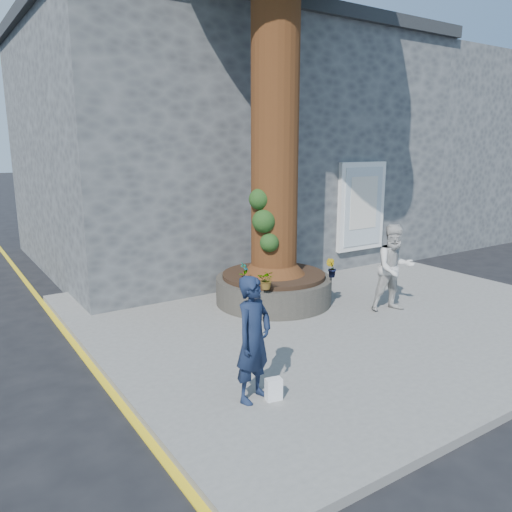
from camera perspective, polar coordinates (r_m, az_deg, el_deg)
ground at (r=8.19m, az=5.61°, el=-10.57°), size 120.00×120.00×0.00m
pavement at (r=9.79m, az=8.80°, el=-6.34°), size 9.00×8.00×0.12m
yellow_line at (r=7.73m, az=-17.82°, el=-12.58°), size 0.10×30.00×0.01m
stone_shop at (r=14.91m, az=-4.28°, el=12.35°), size 10.30×8.30×6.30m
neighbour_shop at (r=20.08m, az=16.50°, el=11.48°), size 6.00×8.00×6.00m
planter at (r=10.01m, az=2.03°, el=-3.67°), size 2.30×2.30×0.60m
man at (r=6.13m, az=-0.28°, el=-9.47°), size 0.67×0.56×1.58m
woman at (r=9.73m, az=15.52°, el=-1.35°), size 0.97×0.86×1.65m
shopping_bag at (r=6.38m, az=2.03°, el=-14.97°), size 0.22×0.16×0.28m
plant_a at (r=9.22m, az=-1.35°, el=-1.89°), size 0.24×0.22×0.38m
plant_b at (r=9.69m, az=8.59°, el=-1.36°), size 0.26×0.26×0.36m
plant_c at (r=10.86m, az=1.68°, el=0.11°), size 0.23×0.23×0.29m
plant_d at (r=8.79m, az=1.24°, el=-2.73°), size 0.41×0.41×0.34m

